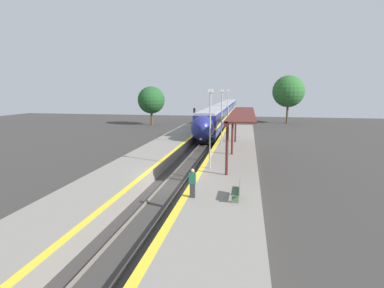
{
  "coord_description": "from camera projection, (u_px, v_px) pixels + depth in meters",
  "views": [
    {
      "loc": [
        5.14,
        -19.84,
        6.73
      ],
      "look_at": [
        0.58,
        4.58,
        2.28
      ],
      "focal_mm": 28.0,
      "sensor_mm": 36.0,
      "label": 1
    }
  ],
  "objects": [
    {
      "name": "person_waiting",
      "position": [
        193.0,
        183.0,
        16.32
      ],
      "size": [
        0.36,
        0.22,
        1.63
      ],
      "color": "#333338",
      "rests_on": "platform_right"
    },
    {
      "name": "background_tree_left",
      "position": [
        151.0,
        100.0,
        58.4
      ],
      "size": [
        5.27,
        5.27,
        7.52
      ],
      "color": "brown",
      "rests_on": "ground_plane"
    },
    {
      "name": "lamppost_mid",
      "position": [
        222.0,
        114.0,
        31.47
      ],
      "size": [
        0.36,
        0.2,
        5.91
      ],
      "color": "#9E9EA3",
      "rests_on": "platform_right"
    },
    {
      "name": "platform_left",
      "position": [
        123.0,
        177.0,
        21.9
      ],
      "size": [
        4.15,
        64.0,
        0.94
      ],
      "color": "gray",
      "rests_on": "ground_plane"
    },
    {
      "name": "ground_plane",
      "position": [
        172.0,
        186.0,
        21.31
      ],
      "size": [
        120.0,
        120.0,
        0.0
      ],
      "primitive_type": "plane",
      "color": "#383533"
    },
    {
      "name": "lamppost_far",
      "position": [
        228.0,
        109.0,
        40.94
      ],
      "size": [
        0.36,
        0.2,
        5.91
      ],
      "color": "#9E9EA3",
      "rests_on": "platform_right"
    },
    {
      "name": "railway_signal",
      "position": [
        194.0,
        120.0,
        42.66
      ],
      "size": [
        0.28,
        0.28,
        4.29
      ],
      "color": "#59595E",
      "rests_on": "ground_plane"
    },
    {
      "name": "platform_bench",
      "position": [
        237.0,
        191.0,
        16.12
      ],
      "size": [
        0.44,
        1.57,
        0.89
      ],
      "color": "#4C6B4C",
      "rests_on": "platform_right"
    },
    {
      "name": "lamppost_near",
      "position": [
        210.0,
        124.0,
        22.01
      ],
      "size": [
        0.36,
        0.2,
        5.91
      ],
      "color": "#9E9EA3",
      "rests_on": "platform_right"
    },
    {
      "name": "background_tree_right",
      "position": [
        288.0,
        91.0,
        60.73
      ],
      "size": [
        6.41,
        6.41,
        9.77
      ],
      "color": "brown",
      "rests_on": "ground_plane"
    },
    {
      "name": "station_canopy",
      "position": [
        239.0,
        115.0,
        26.82
      ],
      "size": [
        2.02,
        16.89,
        3.89
      ],
      "color": "#511E19",
      "rests_on": "platform_right"
    },
    {
      "name": "train",
      "position": [
        223.0,
        112.0,
        62.44
      ],
      "size": [
        2.87,
        60.63,
        4.04
      ],
      "color": "black",
      "rests_on": "ground_plane"
    },
    {
      "name": "rail_left",
      "position": [
        163.0,
        185.0,
        21.43
      ],
      "size": [
        0.08,
        90.0,
        0.15
      ],
      "primitive_type": "cube",
      "color": "slate",
      "rests_on": "ground_plane"
    },
    {
      "name": "rail_right",
      "position": [
        182.0,
        186.0,
        21.17
      ],
      "size": [
        0.08,
        90.0,
        0.15
      ],
      "primitive_type": "cube",
      "color": "slate",
      "rests_on": "ground_plane"
    },
    {
      "name": "platform_right",
      "position": [
        226.0,
        183.0,
        20.54
      ],
      "size": [
        4.36,
        64.0,
        0.94
      ],
      "color": "gray",
      "rests_on": "ground_plane"
    }
  ]
}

